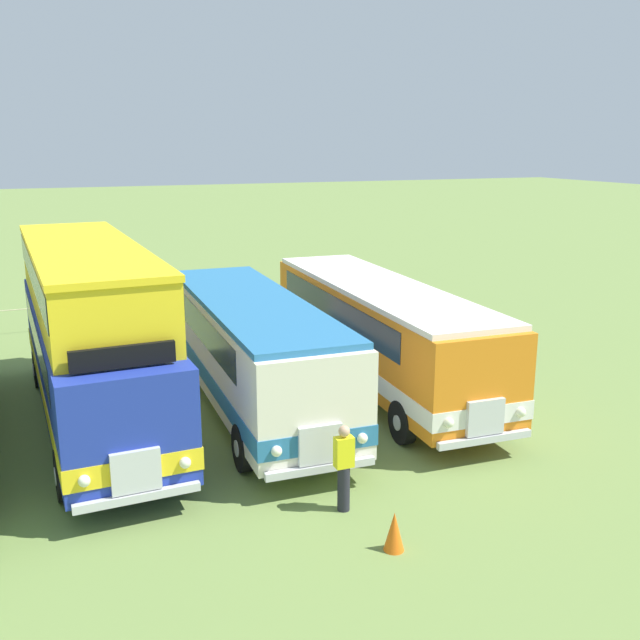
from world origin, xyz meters
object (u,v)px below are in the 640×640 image
at_px(cone_near_end, 394,531).
at_px(marshal_person, 344,467).
at_px(bus_eighth_in_row, 252,345).
at_px(bus_ninth_in_row, 378,326).
at_px(bus_seventh_in_row, 91,327).

bearing_deg(cone_near_end, marshal_person, 98.77).
distance_m(bus_eighth_in_row, cone_near_end, 7.56).
xyz_separation_m(bus_eighth_in_row, bus_ninth_in_row, (3.90, 0.54, 0.00)).
height_order(cone_near_end, marshal_person, marshal_person).
bearing_deg(bus_ninth_in_row, bus_seventh_in_row, 179.59).
bearing_deg(bus_eighth_in_row, cone_near_end, -87.54).
bearing_deg(bus_seventh_in_row, bus_eighth_in_row, -8.61).
height_order(bus_eighth_in_row, bus_ninth_in_row, same).
xyz_separation_m(bus_ninth_in_row, cone_near_end, (-3.58, -7.96, -1.40)).
relative_size(cone_near_end, marshal_person, 0.41).
distance_m(bus_eighth_in_row, bus_ninth_in_row, 3.94).
bearing_deg(bus_seventh_in_row, marshal_person, -58.15).
height_order(bus_eighth_in_row, cone_near_end, bus_eighth_in_row).
relative_size(bus_seventh_in_row, bus_eighth_in_row, 1.08).
bearing_deg(marshal_person, bus_ninth_in_row, 58.89).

